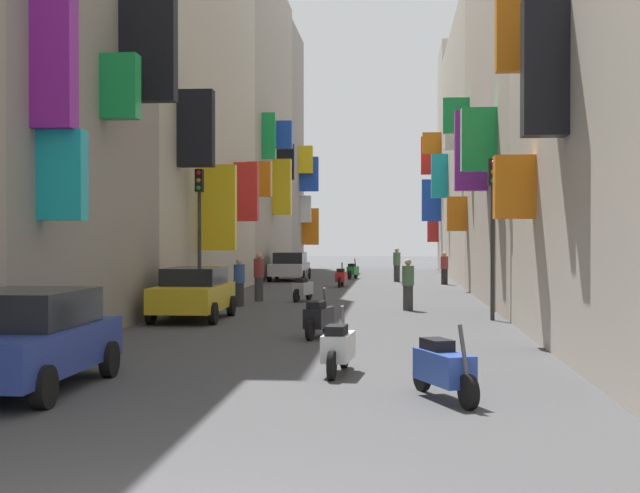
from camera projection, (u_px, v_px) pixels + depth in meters
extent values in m
plane|color=#424244|center=(349.00, 294.00, 35.99)|extent=(140.00, 140.00, 0.00)
cube|color=purple|center=(54.00, 50.00, 16.74)|extent=(0.79, 0.50, 3.02)
cube|color=#19B2BF|center=(62.00, 175.00, 17.02)|extent=(0.89, 0.43, 1.75)
cube|color=green|center=(120.00, 87.00, 20.66)|extent=(0.86, 0.47, 1.52)
cube|color=black|center=(148.00, 49.00, 22.04)|extent=(1.40, 0.46, 2.63)
cube|color=#BCB29E|center=(144.00, 49.00, 34.65)|extent=(6.00, 17.65, 19.48)
cube|color=black|center=(196.00, 129.00, 27.90)|extent=(1.13, 0.50, 2.44)
cube|color=orange|center=(260.00, 179.00, 41.06)|extent=(1.11, 0.57, 1.64)
cube|color=red|center=(246.00, 192.00, 37.72)|extent=(1.02, 0.52, 2.52)
cube|color=yellow|center=(217.00, 208.00, 30.71)|extent=(1.34, 0.39, 2.99)
cube|color=#9E9384|center=(225.00, 127.00, 51.24)|extent=(6.00, 15.64, 17.49)
cube|color=yellow|center=(282.00, 187.00, 49.51)|extent=(1.04, 0.53, 3.13)
cube|color=green|center=(269.00, 136.00, 45.53)|extent=(0.70, 0.45, 2.38)
cube|color=blue|center=(280.00, 135.00, 47.23)|extent=(1.36, 0.53, 1.48)
cube|color=black|center=(286.00, 162.00, 51.29)|extent=(1.02, 0.44, 2.07)
cube|color=gray|center=(257.00, 151.00, 62.75)|extent=(6.00, 7.46, 16.95)
cube|color=blue|center=(309.00, 174.00, 63.39)|extent=(1.36, 0.51, 2.48)
cube|color=yellow|center=(306.00, 160.00, 62.83)|extent=(1.01, 0.54, 1.95)
cube|color=orange|center=(310.00, 227.00, 65.04)|extent=(1.24, 0.45, 2.70)
cube|color=white|center=(306.00, 209.00, 64.11)|extent=(0.76, 0.50, 1.95)
cube|color=black|center=(545.00, 68.00, 15.99)|extent=(0.81, 0.54, 2.49)
cube|color=orange|center=(514.00, 187.00, 19.78)|extent=(0.90, 0.53, 1.42)
cube|color=#9E9384|center=(566.00, 57.00, 31.52)|extent=(6.00, 15.49, 17.59)
cube|color=green|center=(479.00, 140.00, 27.29)|extent=(1.08, 0.62, 1.95)
cube|color=green|center=(456.00, 116.00, 37.25)|extent=(1.11, 0.35, 1.51)
cube|color=orange|center=(457.00, 214.00, 38.38)|extent=(0.87, 0.51, 1.50)
cube|color=purple|center=(471.00, 151.00, 29.85)|extent=(1.11, 0.53, 2.71)
cube|color=#B2A899|center=(506.00, 153.00, 48.83)|extent=(6.00, 19.23, 14.06)
cube|color=#19B2BF|center=(439.00, 176.00, 52.32)|extent=(0.98, 0.48, 2.62)
cube|color=white|center=(453.00, 130.00, 42.00)|extent=(0.76, 0.49, 1.89)
cube|color=#B2A899|center=(483.00, 159.00, 61.76)|extent=(6.00, 6.74, 15.58)
cube|color=red|center=(433.00, 225.00, 63.93)|extent=(0.79, 0.47, 2.51)
cube|color=red|center=(430.00, 156.00, 62.06)|extent=(1.31, 0.37, 2.67)
cube|color=blue|center=(431.00, 200.00, 60.60)|extent=(1.30, 0.51, 2.87)
cube|color=orange|center=(432.00, 143.00, 59.91)|extent=(1.28, 0.36, 1.44)
cube|color=gold|center=(193.00, 297.00, 24.69)|extent=(1.69, 3.92, 0.68)
cube|color=black|center=(195.00, 276.00, 24.88)|extent=(1.49, 2.20, 0.48)
cylinder|color=black|center=(213.00, 314.00, 23.33)|extent=(0.18, 0.60, 0.60)
cylinder|color=black|center=(151.00, 313.00, 23.48)|extent=(0.18, 0.60, 0.60)
cylinder|color=black|center=(231.00, 306.00, 25.91)|extent=(0.18, 0.60, 0.60)
cylinder|color=black|center=(175.00, 305.00, 26.05)|extent=(0.18, 0.60, 0.60)
cube|color=navy|center=(21.00, 349.00, 13.33)|extent=(1.84, 4.12, 0.66)
cube|color=black|center=(27.00, 308.00, 13.53)|extent=(1.61, 2.31, 0.56)
cylinder|color=black|center=(44.00, 387.00, 11.90)|extent=(0.18, 0.60, 0.60)
cylinder|color=black|center=(109.00, 359.00, 14.61)|extent=(0.18, 0.60, 0.60)
cylinder|color=black|center=(3.00, 358.00, 14.76)|extent=(0.18, 0.60, 0.60)
cube|color=#B7B7BC|center=(290.00, 269.00, 47.18)|extent=(1.78, 4.43, 0.62)
cube|color=black|center=(290.00, 258.00, 47.39)|extent=(1.56, 2.48, 0.58)
cylinder|color=black|center=(303.00, 276.00, 45.65)|extent=(0.18, 0.60, 0.60)
cylinder|color=black|center=(269.00, 276.00, 45.80)|extent=(0.18, 0.60, 0.60)
cylinder|color=black|center=(309.00, 274.00, 48.56)|extent=(0.18, 0.60, 0.60)
cylinder|color=black|center=(277.00, 274.00, 48.71)|extent=(0.18, 0.60, 0.60)
cube|color=#287F3D|center=(353.00, 270.00, 48.98)|extent=(0.65, 1.12, 0.45)
cube|color=black|center=(352.00, 265.00, 48.79)|extent=(0.43, 0.62, 0.16)
cylinder|color=#4C4C51|center=(355.00, 264.00, 49.48)|extent=(0.12, 0.28, 0.68)
cylinder|color=black|center=(356.00, 274.00, 49.61)|extent=(0.20, 0.49, 0.48)
cylinder|color=black|center=(350.00, 275.00, 48.36)|extent=(0.20, 0.49, 0.48)
cube|color=#2D4CAD|center=(444.00, 367.00, 12.58)|extent=(0.87, 1.29, 0.45)
cube|color=black|center=(437.00, 344.00, 12.79)|extent=(0.51, 0.64, 0.16)
cylinder|color=#4C4C51|center=(463.00, 350.00, 12.00)|extent=(0.16, 0.28, 0.68)
cylinder|color=black|center=(468.00, 392.00, 11.86)|extent=(0.28, 0.48, 0.48)
cylinder|color=black|center=(422.00, 375.00, 13.30)|extent=(0.28, 0.48, 0.48)
cube|color=black|center=(319.00, 317.00, 20.41)|extent=(0.65, 1.18, 0.45)
cube|color=black|center=(316.00, 305.00, 20.20)|extent=(0.42, 0.61, 0.16)
cylinder|color=#4C4C51|center=(325.00, 302.00, 20.94)|extent=(0.11, 0.28, 0.68)
cylinder|color=black|center=(327.00, 324.00, 21.08)|extent=(0.19, 0.49, 0.48)
cylinder|color=black|center=(310.00, 330.00, 19.74)|extent=(0.19, 0.49, 0.48)
cube|color=silver|center=(338.00, 347.00, 14.97)|extent=(0.54, 1.13, 0.45)
cube|color=black|center=(336.00, 330.00, 14.76)|extent=(0.37, 0.59, 0.16)
cylinder|color=#4C4C51|center=(343.00, 324.00, 15.50)|extent=(0.09, 0.28, 0.68)
cylinder|color=black|center=(344.00, 355.00, 15.64)|extent=(0.14, 0.49, 0.48)
cylinder|color=black|center=(332.00, 366.00, 14.30)|extent=(0.14, 0.49, 0.48)
cube|color=#ADADB2|center=(303.00, 288.00, 31.88)|extent=(0.68, 1.13, 0.45)
cube|color=black|center=(301.00, 280.00, 31.69)|extent=(0.45, 0.62, 0.16)
cylinder|color=#4C4C51|center=(308.00, 279.00, 32.38)|extent=(0.12, 0.28, 0.68)
cylinder|color=black|center=(309.00, 293.00, 32.51)|extent=(0.21, 0.49, 0.48)
cylinder|color=black|center=(296.00, 296.00, 31.26)|extent=(0.21, 0.49, 0.48)
cube|color=red|center=(341.00, 277.00, 41.21)|extent=(0.49, 1.05, 0.45)
cube|color=black|center=(341.00, 270.00, 41.02)|extent=(0.35, 0.57, 0.16)
cylinder|color=#4C4C51|center=(342.00, 269.00, 41.72)|extent=(0.07, 0.28, 0.68)
cylinder|color=black|center=(342.00, 281.00, 41.85)|extent=(0.12, 0.48, 0.48)
cylinder|color=black|center=(339.00, 282.00, 40.58)|extent=(0.12, 0.48, 0.48)
cylinder|color=#3C3C3C|center=(259.00, 289.00, 31.94)|extent=(0.37, 0.37, 0.86)
cylinder|color=maroon|center=(259.00, 268.00, 31.94)|extent=(0.43, 0.43, 0.68)
sphere|color=tan|center=(259.00, 255.00, 31.93)|extent=(0.23, 0.23, 0.23)
cylinder|color=#2E2E2E|center=(239.00, 295.00, 29.52)|extent=(0.44, 0.44, 0.79)
cylinder|color=#335199|center=(239.00, 274.00, 29.51)|extent=(0.52, 0.52, 0.62)
sphere|color=tan|center=(239.00, 261.00, 29.50)|extent=(0.21, 0.21, 0.21)
cylinder|color=black|center=(444.00, 277.00, 43.09)|extent=(0.38, 0.38, 0.77)
cylinder|color=maroon|center=(444.00, 262.00, 43.08)|extent=(0.46, 0.46, 0.61)
sphere|color=tan|center=(444.00, 254.00, 43.08)|extent=(0.21, 0.21, 0.21)
cylinder|color=#343434|center=(397.00, 274.00, 45.67)|extent=(0.35, 0.35, 0.86)
cylinder|color=#4C724C|center=(397.00, 259.00, 45.66)|extent=(0.42, 0.42, 0.68)
sphere|color=tan|center=(397.00, 250.00, 45.65)|extent=(0.23, 0.23, 0.23)
cylinder|color=#3A3A3A|center=(408.00, 298.00, 27.92)|extent=(0.42, 0.42, 0.79)
cylinder|color=#4C724C|center=(408.00, 276.00, 27.92)|extent=(0.50, 0.50, 0.63)
sphere|color=tan|center=(408.00, 262.00, 27.91)|extent=(0.21, 0.21, 0.21)
cylinder|color=#2D2D2D|center=(199.00, 250.00, 29.10)|extent=(0.12, 0.12, 3.83)
cube|color=black|center=(199.00, 181.00, 29.08)|extent=(0.26, 0.26, 0.75)
sphere|color=red|center=(198.00, 173.00, 28.94)|extent=(0.14, 0.14, 0.14)
sphere|color=orange|center=(198.00, 180.00, 28.94)|extent=(0.14, 0.14, 0.14)
sphere|color=green|center=(198.00, 188.00, 28.94)|extent=(0.14, 0.14, 0.14)
cylinder|color=#2D2D2D|center=(493.00, 253.00, 24.59)|extent=(0.12, 0.12, 3.77)
cube|color=black|center=(493.00, 172.00, 24.56)|extent=(0.26, 0.26, 0.75)
sphere|color=red|center=(493.00, 163.00, 24.42)|extent=(0.14, 0.14, 0.14)
sphere|color=orange|center=(493.00, 172.00, 24.43)|extent=(0.14, 0.14, 0.14)
sphere|color=green|center=(493.00, 181.00, 24.43)|extent=(0.14, 0.14, 0.14)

